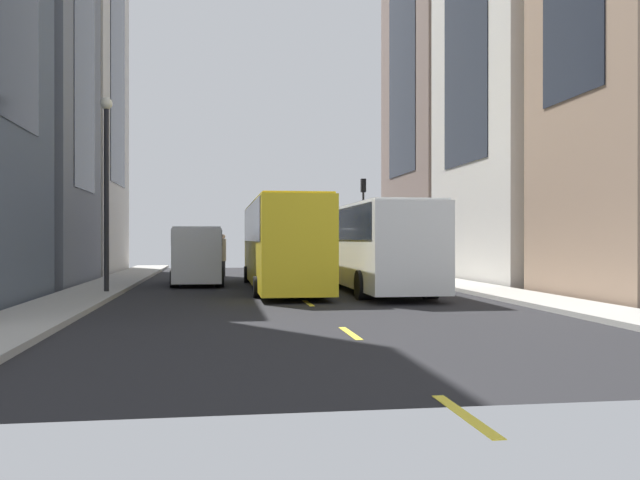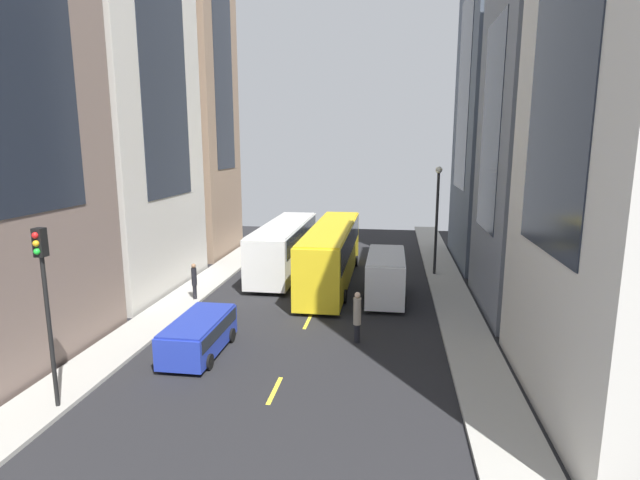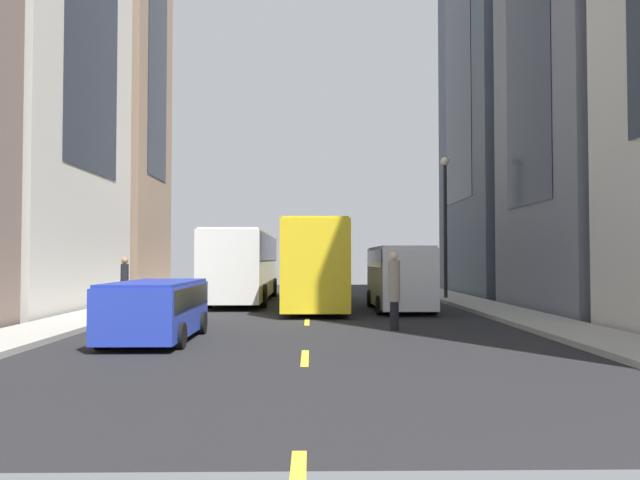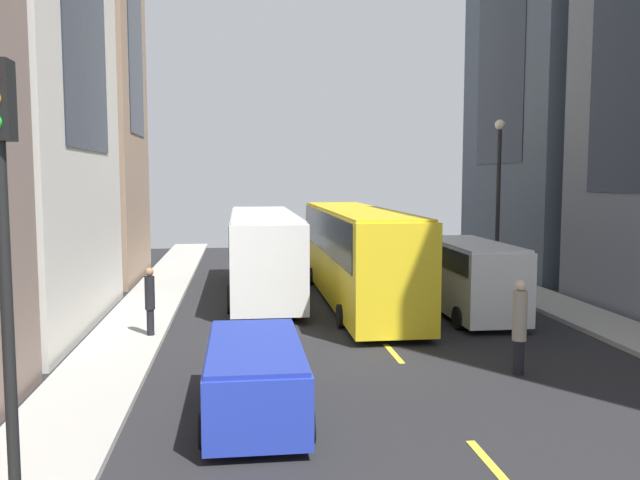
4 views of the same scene
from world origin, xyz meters
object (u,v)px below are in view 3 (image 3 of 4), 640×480
(pedestrian_crossing_near, at_px, (394,288))
(streetcar_yellow, at_px, (314,258))
(car_blue_0, at_px, (156,306))
(city_bus_white, at_px, (244,260))
(pedestrian_walking_far, at_px, (125,282))
(delivery_van_white, at_px, (399,273))

(pedestrian_crossing_near, bearing_deg, streetcar_yellow, -118.58)
(car_blue_0, height_order, pedestrian_crossing_near, pedestrian_crossing_near)
(city_bus_white, height_order, pedestrian_crossing_near, city_bus_white)
(car_blue_0, relative_size, pedestrian_walking_far, 2.20)
(city_bus_white, bearing_deg, car_blue_0, -92.79)
(streetcar_yellow, relative_size, delivery_van_white, 2.41)
(streetcar_yellow, bearing_deg, pedestrian_crossing_near, -76.58)
(city_bus_white, xyz_separation_m, delivery_van_white, (6.90, -5.09, -0.49))
(streetcar_yellow, distance_m, pedestrian_walking_far, 8.75)
(pedestrian_walking_far, bearing_deg, streetcar_yellow, 157.97)
(pedestrian_walking_far, relative_size, pedestrian_crossing_near, 0.87)
(delivery_van_white, distance_m, pedestrian_walking_far, 10.67)
(delivery_van_white, xyz_separation_m, car_blue_0, (-7.57, -8.64, -0.61))
(streetcar_yellow, distance_m, car_blue_0, 12.52)
(city_bus_white, distance_m, pedestrian_crossing_near, 12.98)
(city_bus_white, bearing_deg, pedestrian_crossing_near, -63.61)
(city_bus_white, distance_m, streetcar_yellow, 3.98)
(city_bus_white, distance_m, car_blue_0, 13.79)
(delivery_van_white, xyz_separation_m, pedestrian_walking_far, (-10.48, -2.00, -0.26))
(delivery_van_white, bearing_deg, car_blue_0, -131.24)
(car_blue_0, xyz_separation_m, pedestrian_crossing_near, (6.43, 2.11, 0.34))
(pedestrian_walking_far, bearing_deg, pedestrian_crossing_near, 96.12)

